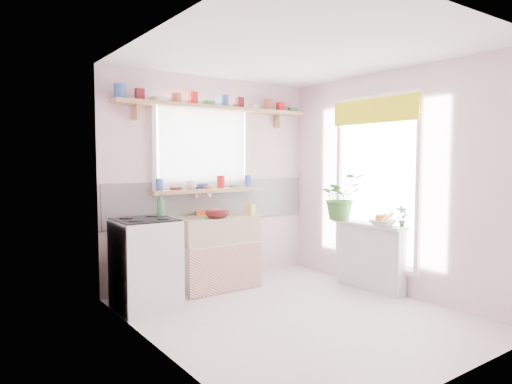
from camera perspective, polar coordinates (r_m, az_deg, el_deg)
room at (r=5.42m, az=4.54°, el=2.63°), size 3.20×3.20×3.20m
sink_unit at (r=5.41m, az=-5.17°, el=-7.39°), size 0.95×0.65×1.11m
cooker at (r=4.78m, az=-13.64°, el=-8.68°), size 0.58×0.58×0.93m
radiator_ledge at (r=5.51m, az=14.10°, el=-7.65°), size 0.22×0.95×0.78m
windowsill at (r=5.47m, az=-6.21°, el=0.22°), size 1.40×0.22×0.04m
pine_shelf at (r=5.56m, az=-4.87°, el=10.40°), size 2.52×0.24×0.04m
shelf_crockery at (r=5.55m, az=-5.26°, el=11.19°), size 2.47×0.11×0.12m
sill_crockery at (r=5.46m, az=-6.37°, el=1.00°), size 1.35×0.11×0.12m
dish_tray at (r=5.56m, az=-5.57°, el=-2.52°), size 0.48×0.42×0.04m
colander at (r=5.13m, az=-4.88°, el=-2.59°), size 0.30×0.30×0.12m
jade_plant at (r=5.62m, az=10.52°, el=-0.59°), size 0.57×0.51×0.56m
fruit_bowl at (r=5.22m, az=15.59°, el=-3.74°), size 0.29×0.29×0.07m
herb_pot at (r=5.21m, az=17.77°, el=-2.89°), size 0.15×0.12×0.23m
soap_bottle_sink at (r=5.37m, az=-0.71°, el=-1.86°), size 0.12×0.12×0.20m
sill_cup at (r=5.31m, az=-8.10°, el=0.84°), size 0.16×0.16×0.10m
sill_bowl at (r=5.49m, az=-7.12°, el=0.77°), size 0.25×0.25×0.06m
shelf_vase at (r=5.80m, az=-2.22°, el=11.10°), size 0.17×0.17×0.15m
cooker_bottle at (r=4.87m, az=-11.84°, el=-1.59°), size 0.12×0.12×0.24m
fruit at (r=5.22m, az=15.59°, el=-3.08°), size 0.20×0.14×0.10m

